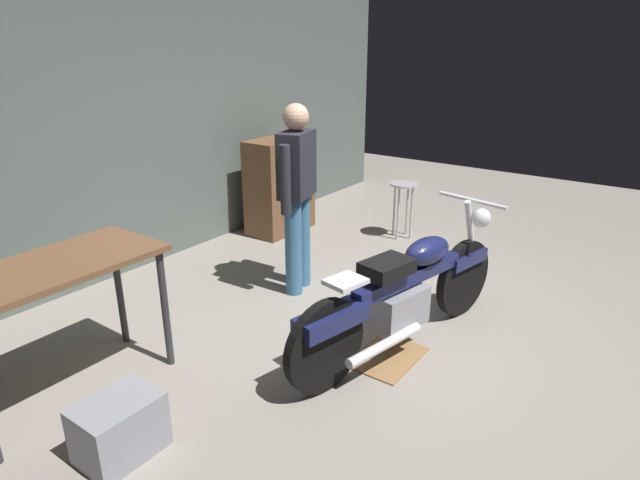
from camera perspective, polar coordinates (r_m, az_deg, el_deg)
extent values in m
plane|color=gray|center=(4.27, 8.02, -10.01)|extent=(12.00, 12.00, 0.00)
cube|color=#56605B|center=(5.58, -18.06, 13.30)|extent=(8.00, 0.12, 3.10)
cube|color=brown|center=(3.59, -26.77, -2.63)|extent=(1.30, 0.64, 0.04)
cylinder|color=#2D2D33|center=(3.84, -16.12, -7.06)|extent=(0.05, 0.05, 0.86)
cylinder|color=#2D2D33|center=(4.23, -20.55, -4.95)|extent=(0.05, 0.05, 0.86)
cylinder|color=black|center=(4.57, 14.95, -3.92)|extent=(0.64, 0.20, 0.64)
cylinder|color=black|center=(3.49, 0.55, -11.20)|extent=(0.64, 0.20, 0.64)
cube|color=#191E4C|center=(4.50, 15.15, -1.87)|extent=(0.46, 0.23, 0.10)
cube|color=#191E4C|center=(3.43, 1.18, -8.41)|extent=(0.55, 0.28, 0.12)
cube|color=gray|center=(3.95, 8.33, -7.11)|extent=(0.48, 0.32, 0.28)
cube|color=#191E4C|center=(3.93, 9.42, -3.91)|extent=(1.10, 0.32, 0.10)
ellipsoid|color=#191E4C|center=(4.02, 11.32, -1.15)|extent=(0.48, 0.30, 0.20)
cube|color=black|center=(3.69, 7.12, -2.90)|extent=(0.40, 0.31, 0.10)
cube|color=silver|center=(3.41, 2.73, -4.42)|extent=(0.28, 0.24, 0.03)
cylinder|color=silver|center=(4.50, 15.75, 0.14)|extent=(0.27, 0.10, 0.68)
cylinder|color=silver|center=(4.37, 15.88, 4.08)|extent=(0.15, 0.59, 0.03)
sphere|color=silver|center=(4.55, 16.74, 2.27)|extent=(0.16, 0.16, 0.16)
cylinder|color=silver|center=(3.73, 6.92, -10.95)|extent=(0.70, 0.21, 0.07)
cylinder|color=#396990|center=(4.90, -1.93, 0.01)|extent=(0.15, 0.15, 0.88)
cylinder|color=#396990|center=(4.73, -2.84, -0.79)|extent=(0.15, 0.15, 0.88)
cube|color=#26262D|center=(4.61, -2.51, 8.01)|extent=(0.43, 0.31, 0.56)
cylinder|color=#26262D|center=(4.84, -1.39, 7.66)|extent=(0.09, 0.09, 0.58)
cylinder|color=#26262D|center=(4.41, -3.70, 6.35)|extent=(0.09, 0.09, 0.58)
sphere|color=tan|center=(4.54, -2.59, 12.94)|extent=(0.22, 0.22, 0.22)
cylinder|color=#B2B2B7|center=(6.15, 8.92, 5.88)|extent=(0.32, 0.32, 0.02)
cylinder|color=#B2B2B7|center=(6.33, 9.22, 3.28)|extent=(0.02, 0.02, 0.62)
cylinder|color=#B2B2B7|center=(6.28, 7.87, 3.22)|extent=(0.02, 0.02, 0.62)
cylinder|color=#B2B2B7|center=(6.14, 8.28, 2.79)|extent=(0.02, 0.02, 0.62)
cylinder|color=#B2B2B7|center=(6.19, 9.66, 2.85)|extent=(0.02, 0.02, 0.62)
cube|color=brown|center=(6.33, -4.30, 5.75)|extent=(0.80, 0.44, 1.10)
sphere|color=tan|center=(6.12, -2.70, 8.16)|extent=(0.04, 0.04, 0.04)
sphere|color=tan|center=(6.19, -2.66, 5.45)|extent=(0.04, 0.04, 0.04)
sphere|color=tan|center=(6.27, -2.61, 2.80)|extent=(0.04, 0.04, 0.04)
cube|color=olive|center=(4.00, 7.17, -12.23)|extent=(0.56, 0.40, 0.01)
cube|color=gray|center=(3.29, -20.52, -18.19)|extent=(0.44, 0.32, 0.34)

